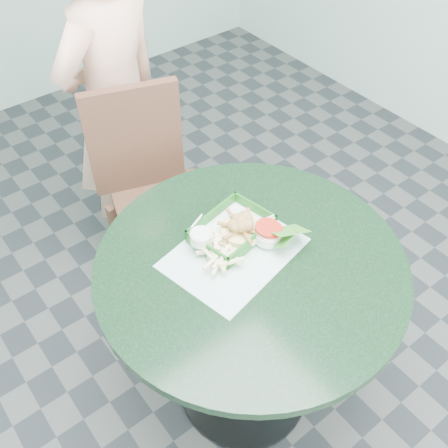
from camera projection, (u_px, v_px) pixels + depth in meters
floor at (244, 389)px, 2.06m from camera, size 4.00×5.00×0.02m
cafe_table at (249, 301)px, 1.65m from camera, size 0.91×0.91×0.75m
dining_chair at (151, 184)px, 2.12m from camera, size 0.37×0.38×0.93m
diner_person at (116, 106)px, 2.13m from camera, size 0.63×0.50×1.49m
placemat at (234, 257)px, 1.55m from camera, size 0.43×0.36×0.00m
food_basket at (232, 236)px, 1.59m from camera, size 0.23×0.17×0.05m
crab_sandwich at (240, 231)px, 1.56m from camera, size 0.12×0.12×0.07m
fries_pile at (215, 253)px, 1.51m from camera, size 0.15×0.16×0.05m
sauce_ramekin at (198, 237)px, 1.54m from camera, size 0.07×0.07×0.04m
garnish_cup at (270, 242)px, 1.54m from camera, size 0.13×0.13×0.05m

